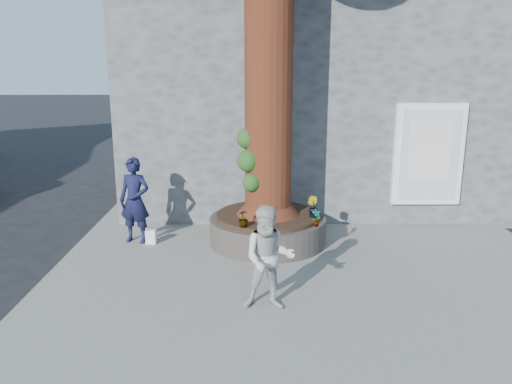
{
  "coord_description": "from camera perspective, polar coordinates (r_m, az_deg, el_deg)",
  "views": [
    {
      "loc": [
        0.48,
        -7.46,
        3.53
      ],
      "look_at": [
        0.56,
        1.64,
        1.25
      ],
      "focal_mm": 35.0,
      "sensor_mm": 36.0,
      "label": 1
    }
  ],
  "objects": [
    {
      "name": "plant_d",
      "position": [
        10.52,
        -0.27,
        -0.62
      ],
      "size": [
        0.34,
        0.35,
        0.29
      ],
      "primitive_type": "imported",
      "rotation": [
        0.0,
        0.0,
        5.37
      ],
      "color": "gray",
      "rests_on": "planter"
    },
    {
      "name": "woman",
      "position": [
        7.16,
        1.48,
        -7.58
      ],
      "size": [
        0.77,
        0.6,
        1.54
      ],
      "primitive_type": "imported",
      "rotation": [
        0.0,
        0.0,
        -0.03
      ],
      "color": "#B7B5AF",
      "rests_on": "pavement"
    },
    {
      "name": "pavement",
      "position": [
        9.2,
        5.96,
        -8.17
      ],
      "size": [
        9.0,
        8.0,
        0.12
      ],
      "primitive_type": "cube",
      "color": "slate",
      "rests_on": "ground"
    },
    {
      "name": "man",
      "position": [
        10.13,
        -13.69,
        -0.95
      ],
      "size": [
        0.7,
        0.54,
        1.71
      ],
      "primitive_type": "imported",
      "rotation": [
        0.0,
        0.0,
        -0.23
      ],
      "color": "black",
      "rests_on": "pavement"
    },
    {
      "name": "shopping_bag",
      "position": [
        10.16,
        -11.91,
        -5.04
      ],
      "size": [
        0.21,
        0.14,
        0.28
      ],
      "primitive_type": "cube",
      "rotation": [
        0.0,
        0.0,
        -0.09
      ],
      "color": "white",
      "rests_on": "pavement"
    },
    {
      "name": "ground",
      "position": [
        8.27,
        -3.86,
        -11.25
      ],
      "size": [
        120.0,
        120.0,
        0.0
      ],
      "primitive_type": "plane",
      "color": "black",
      "rests_on": "ground"
    },
    {
      "name": "plant_b",
      "position": [
        9.66,
        6.47,
        -1.69
      ],
      "size": [
        0.3,
        0.3,
        0.4
      ],
      "primitive_type": "imported",
      "rotation": [
        0.0,
        0.0,
        2.12
      ],
      "color": "gray",
      "rests_on": "planter"
    },
    {
      "name": "planter",
      "position": [
        9.97,
        1.36,
        -4.17
      ],
      "size": [
        2.3,
        2.3,
        0.6
      ],
      "color": "black",
      "rests_on": "pavement"
    },
    {
      "name": "stone_shop",
      "position": [
        14.8,
        7.52,
        12.51
      ],
      "size": [
        10.3,
        8.3,
        6.3
      ],
      "color": "#4C4E51",
      "rests_on": "ground"
    },
    {
      "name": "plant_a",
      "position": [
        9.08,
        6.92,
        -2.97
      ],
      "size": [
        0.21,
        0.18,
        0.33
      ],
      "primitive_type": "imported",
      "rotation": [
        0.0,
        0.0,
        0.44
      ],
      "color": "gray",
      "rests_on": "planter"
    },
    {
      "name": "plant_c",
      "position": [
        9.01,
        -1.47,
        -3.04
      ],
      "size": [
        0.25,
        0.25,
        0.32
      ],
      "primitive_type": "imported",
      "rotation": [
        0.0,
        0.0,
        3.68
      ],
      "color": "gray",
      "rests_on": "planter"
    },
    {
      "name": "yellow_line",
      "position": [
        9.82,
        -21.75,
        -8.04
      ],
      "size": [
        0.1,
        30.0,
        0.01
      ],
      "primitive_type": "cube",
      "color": "yellow",
      "rests_on": "ground"
    }
  ]
}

